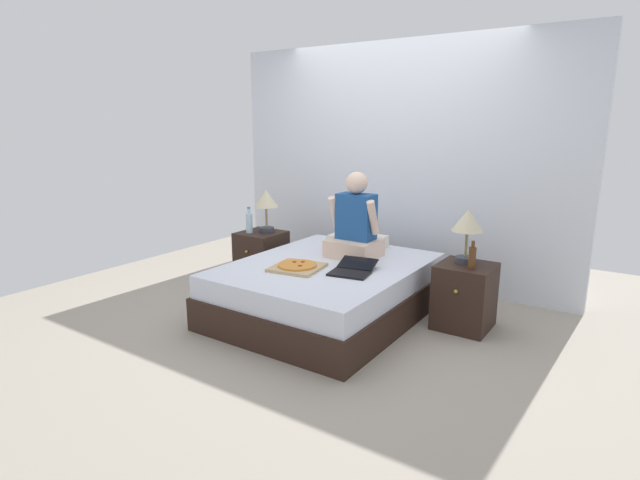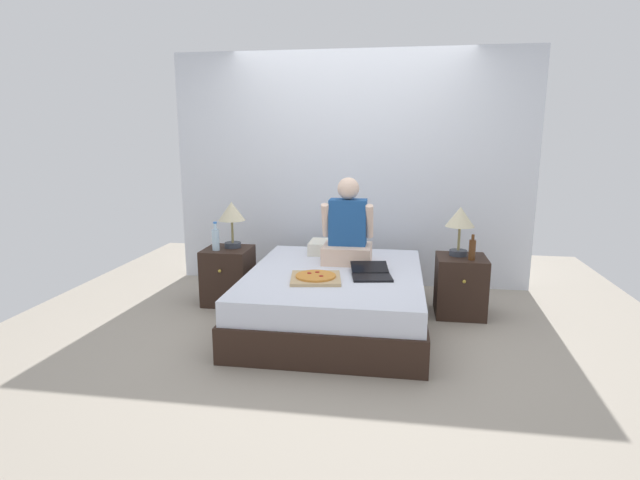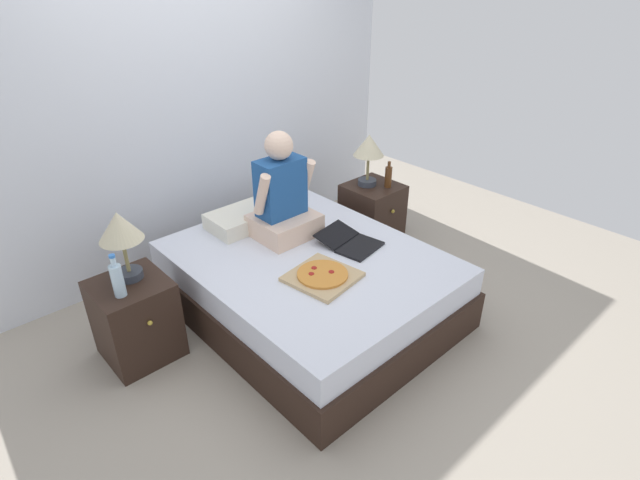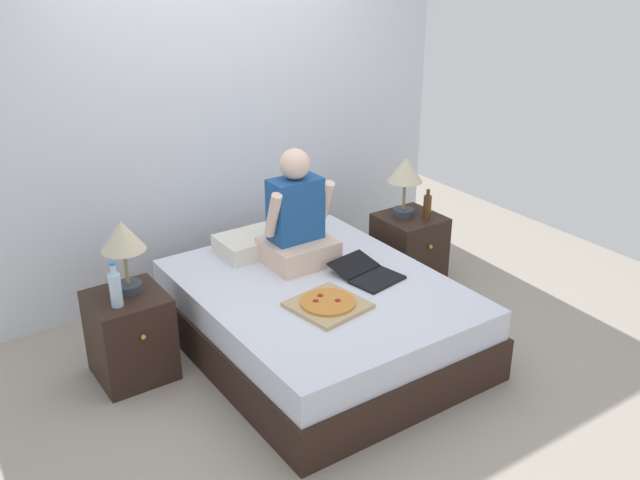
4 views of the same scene
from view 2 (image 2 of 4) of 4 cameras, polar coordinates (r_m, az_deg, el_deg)
ground_plane at (r=4.46m, az=1.69°, el=-9.48°), size 5.86×5.86×0.00m
wall_back at (r=5.47m, az=3.51°, el=7.94°), size 3.86×0.12×2.50m
bed at (r=4.38m, az=1.71°, el=-6.64°), size 1.52×1.90×0.47m
nightstand_left at (r=5.00m, az=-10.43°, el=-4.01°), size 0.44×0.47×0.55m
lamp_on_left_nightstand at (r=4.90m, az=-10.06°, el=2.88°), size 0.26×0.26×0.45m
water_bottle at (r=4.85m, az=-11.84°, el=0.13°), size 0.07×0.07×0.28m
nightstand_right at (r=4.77m, az=15.73°, el=-5.06°), size 0.44×0.47×0.55m
lamp_on_right_nightstand at (r=4.68m, az=15.71°, el=2.18°), size 0.26×0.26×0.45m
beer_bottle at (r=4.59m, az=17.00°, el=-1.02°), size 0.06×0.06×0.23m
pillow at (r=4.96m, az=1.85°, el=-0.85°), size 0.52×0.34×0.12m
person_seated at (r=4.59m, az=3.18°, el=1.01°), size 0.47×0.40×0.78m
laptop at (r=4.18m, az=5.87°, el=-3.89°), size 0.38×0.46×0.07m
pizza_box at (r=4.07m, az=-0.50°, el=-4.31°), size 0.46×0.46×0.05m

